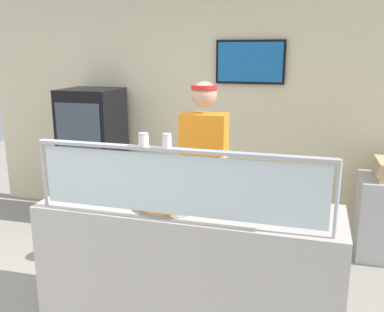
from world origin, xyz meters
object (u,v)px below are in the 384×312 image
at_px(parmesan_shaker, 144,141).
at_px(worker_figure, 204,171).
at_px(drink_fridge, 94,156).
at_px(pepper_flake_shaker, 167,142).
at_px(pizza_server, 174,202).
at_px(pizza_tray, 168,203).

height_order(parmesan_shaker, worker_figure, worker_figure).
distance_m(worker_figure, drink_fridge, 1.89).
bearing_deg(pepper_flake_shaker, pizza_server, 99.14).
height_order(pizza_tray, pizza_server, pizza_server).
bearing_deg(drink_fridge, pepper_flake_shaker, -50.24).
xyz_separation_m(pizza_server, drink_fridge, (-1.58, 1.72, -0.20)).
bearing_deg(worker_figure, parmesan_shaker, -98.65).
relative_size(pizza_server, parmesan_shaker, 3.30).
height_order(pepper_flake_shaker, worker_figure, worker_figure).
bearing_deg(pizza_server, parmesan_shaker, -117.25).
bearing_deg(drink_fridge, parmesan_shaker, -53.05).
xyz_separation_m(pizza_tray, worker_figure, (0.07, 0.71, 0.04)).
xyz_separation_m(pizza_tray, pepper_flake_shaker, (0.08, -0.24, 0.49)).
distance_m(pepper_flake_shaker, drink_fridge, 2.60).
distance_m(parmesan_shaker, drink_fridge, 2.51).
height_order(pizza_tray, parmesan_shaker, parmesan_shaker).
bearing_deg(worker_figure, pizza_tray, -95.93).
bearing_deg(pizza_tray, parmesan_shaker, -106.61).
height_order(pizza_tray, drink_fridge, drink_fridge).
relative_size(pepper_flake_shaker, drink_fridge, 0.06).
relative_size(pepper_flake_shaker, worker_figure, 0.05).
distance_m(pizza_server, worker_figure, 0.73).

